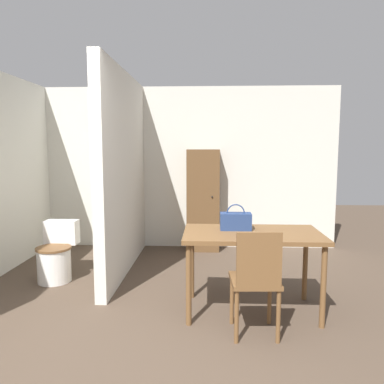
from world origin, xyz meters
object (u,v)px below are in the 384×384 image
wooden_chair (256,278)px  handbag (236,221)px  dining_table (252,241)px  wooden_cabinet (203,200)px  toilet (56,256)px

wooden_chair → handbag: size_ratio=3.07×
dining_table → wooden_cabinet: 2.23m
wooden_chair → wooden_cabinet: (-0.47, 2.67, 0.27)m
toilet → wooden_chair: bearing=-30.0°
wooden_chair → wooden_cabinet: wooden_cabinet is taller
wooden_chair → toilet: wooden_chair is taller
wooden_chair → handbag: (-0.13, 0.60, 0.36)m
toilet → handbag: (2.07, -0.68, 0.57)m
dining_table → toilet: 2.39m
dining_table → wooden_chair: size_ratio=1.41×
wooden_chair → toilet: size_ratio=1.35×
dining_table → toilet: (-2.23, 0.78, -0.40)m
wooden_chair → toilet: bearing=147.1°
handbag → wooden_chair: bearing=-77.8°
wooden_chair → wooden_cabinet: 2.72m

